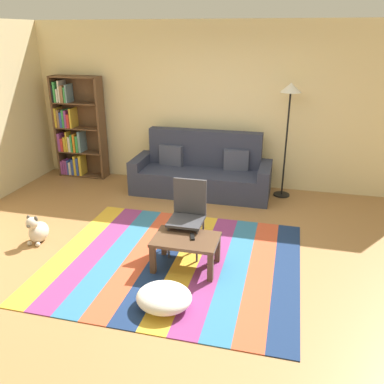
{
  "coord_description": "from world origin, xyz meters",
  "views": [
    {
      "loc": [
        1.1,
        -4.11,
        2.51
      ],
      "look_at": [
        -0.03,
        0.39,
        0.65
      ],
      "focal_mm": 37.48,
      "sensor_mm": 36.0,
      "label": 1
    }
  ],
  "objects_px": {
    "bookshelf": "(75,131)",
    "tv_remote": "(192,237)",
    "dog": "(37,231)",
    "standing_lamp": "(290,103)",
    "coffee_table": "(186,243)",
    "couch": "(202,173)",
    "pouf": "(164,297)",
    "folding_chair": "(188,210)"
  },
  "relations": [
    {
      "from": "dog",
      "to": "pouf",
      "type": "bearing_deg",
      "value": -23.96
    },
    {
      "from": "coffee_table",
      "to": "dog",
      "type": "relative_size",
      "value": 1.83
    },
    {
      "from": "tv_remote",
      "to": "couch",
      "type": "bearing_deg",
      "value": 82.81
    },
    {
      "from": "dog",
      "to": "standing_lamp",
      "type": "height_order",
      "value": "standing_lamp"
    },
    {
      "from": "bookshelf",
      "to": "pouf",
      "type": "distance_m",
      "value": 4.4
    },
    {
      "from": "coffee_table",
      "to": "standing_lamp",
      "type": "distance_m",
      "value": 2.93
    },
    {
      "from": "couch",
      "to": "bookshelf",
      "type": "relative_size",
      "value": 1.25
    },
    {
      "from": "pouf",
      "to": "standing_lamp",
      "type": "relative_size",
      "value": 0.3
    },
    {
      "from": "bookshelf",
      "to": "standing_lamp",
      "type": "xyz_separation_m",
      "value": [
        3.74,
        -0.12,
        0.67
      ]
    },
    {
      "from": "tv_remote",
      "to": "standing_lamp",
      "type": "bearing_deg",
      "value": 52.31
    },
    {
      "from": "dog",
      "to": "coffee_table",
      "type": "bearing_deg",
      "value": -3.53
    },
    {
      "from": "standing_lamp",
      "to": "dog",
      "type": "bearing_deg",
      "value": -141.48
    },
    {
      "from": "dog",
      "to": "folding_chair",
      "type": "bearing_deg",
      "value": 7.89
    },
    {
      "from": "couch",
      "to": "tv_remote",
      "type": "bearing_deg",
      "value": -79.84
    },
    {
      "from": "coffee_table",
      "to": "dog",
      "type": "distance_m",
      "value": 2.0
    },
    {
      "from": "bookshelf",
      "to": "standing_lamp",
      "type": "relative_size",
      "value": 1.0
    },
    {
      "from": "dog",
      "to": "couch",
      "type": "bearing_deg",
      "value": 53.22
    },
    {
      "from": "dog",
      "to": "folding_chair",
      "type": "height_order",
      "value": "folding_chair"
    },
    {
      "from": "pouf",
      "to": "dog",
      "type": "height_order",
      "value": "dog"
    },
    {
      "from": "coffee_table",
      "to": "folding_chair",
      "type": "relative_size",
      "value": 0.81
    },
    {
      "from": "coffee_table",
      "to": "folding_chair",
      "type": "xyz_separation_m",
      "value": [
        -0.08,
        0.39,
        0.22
      ]
    },
    {
      "from": "bookshelf",
      "to": "pouf",
      "type": "relative_size",
      "value": 3.3
    },
    {
      "from": "pouf",
      "to": "dog",
      "type": "xyz_separation_m",
      "value": [
        -1.97,
        0.87,
        0.04
      ]
    },
    {
      "from": "dog",
      "to": "tv_remote",
      "type": "distance_m",
      "value": 2.07
    },
    {
      "from": "couch",
      "to": "dog",
      "type": "relative_size",
      "value": 5.69
    },
    {
      "from": "couch",
      "to": "folding_chair",
      "type": "relative_size",
      "value": 2.51
    },
    {
      "from": "coffee_table",
      "to": "tv_remote",
      "type": "xyz_separation_m",
      "value": [
        0.07,
        0.03,
        0.08
      ]
    },
    {
      "from": "couch",
      "to": "coffee_table",
      "type": "bearing_deg",
      "value": -81.59
    },
    {
      "from": "bookshelf",
      "to": "folding_chair",
      "type": "bearing_deg",
      "value": -39.53
    },
    {
      "from": "couch",
      "to": "pouf",
      "type": "height_order",
      "value": "couch"
    },
    {
      "from": "pouf",
      "to": "tv_remote",
      "type": "distance_m",
      "value": 0.83
    },
    {
      "from": "coffee_table",
      "to": "pouf",
      "type": "bearing_deg",
      "value": -91.73
    },
    {
      "from": "coffee_table",
      "to": "standing_lamp",
      "type": "relative_size",
      "value": 0.4
    },
    {
      "from": "couch",
      "to": "pouf",
      "type": "bearing_deg",
      "value": -84.04
    },
    {
      "from": "dog",
      "to": "standing_lamp",
      "type": "xyz_separation_m",
      "value": [
        2.97,
        2.36,
        1.35
      ]
    },
    {
      "from": "pouf",
      "to": "tv_remote",
      "type": "relative_size",
      "value": 3.65
    },
    {
      "from": "couch",
      "to": "pouf",
      "type": "relative_size",
      "value": 4.13
    },
    {
      "from": "couch",
      "to": "tv_remote",
      "type": "height_order",
      "value": "couch"
    },
    {
      "from": "bookshelf",
      "to": "tv_remote",
      "type": "height_order",
      "value": "bookshelf"
    },
    {
      "from": "bookshelf",
      "to": "standing_lamp",
      "type": "height_order",
      "value": "same"
    },
    {
      "from": "bookshelf",
      "to": "coffee_table",
      "type": "distance_m",
      "value": 3.84
    },
    {
      "from": "couch",
      "to": "coffee_table",
      "type": "xyz_separation_m",
      "value": [
        0.34,
        -2.33,
        -0.03
      ]
    }
  ]
}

